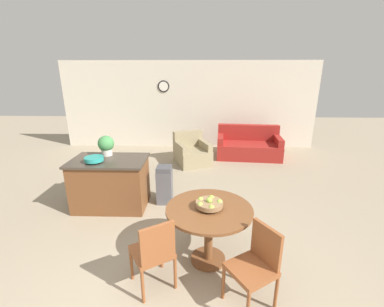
% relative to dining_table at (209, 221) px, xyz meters
% --- Properties ---
extents(wall_back, '(8.00, 0.09, 2.70)m').
position_rel_dining_table_xyz_m(wall_back, '(-0.48, 5.40, 0.75)').
color(wall_back, beige).
rests_on(wall_back, ground_plane).
extents(dining_table, '(1.08, 1.08, 0.77)m').
position_rel_dining_table_xyz_m(dining_table, '(0.00, 0.00, 0.00)').
color(dining_table, brown).
rests_on(dining_table, ground_plane).
extents(dining_chair_near_left, '(0.58, 0.58, 0.89)m').
position_rel_dining_table_xyz_m(dining_chair_near_left, '(-0.62, -0.47, -0.10)').
color(dining_chair_near_left, brown).
rests_on(dining_chair_near_left, ground_plane).
extents(dining_chair_near_right, '(0.58, 0.58, 0.89)m').
position_rel_dining_table_xyz_m(dining_chair_near_right, '(0.47, -0.62, -0.10)').
color(dining_chair_near_right, brown).
rests_on(dining_chair_near_right, ground_plane).
extents(fruit_bowl, '(0.33, 0.33, 0.14)m').
position_rel_dining_table_xyz_m(fruit_bowl, '(-0.00, 0.00, 0.24)').
color(fruit_bowl, olive).
rests_on(fruit_bowl, dining_table).
extents(kitchen_island, '(1.31, 0.83, 0.91)m').
position_rel_dining_table_xyz_m(kitchen_island, '(-1.72, 1.39, -0.14)').
color(kitchen_island, brown).
rests_on(kitchen_island, ground_plane).
extents(teal_bowl, '(0.32, 0.32, 0.09)m').
position_rel_dining_table_xyz_m(teal_bowl, '(-1.91, 1.24, 0.37)').
color(teal_bowl, teal).
rests_on(teal_bowl, kitchen_island).
extents(potted_plant, '(0.29, 0.29, 0.37)m').
position_rel_dining_table_xyz_m(potted_plant, '(-1.83, 1.63, 0.51)').
color(potted_plant, beige).
rests_on(potted_plant, kitchen_island).
extents(trash_bin, '(0.28, 0.30, 0.72)m').
position_rel_dining_table_xyz_m(trash_bin, '(-0.77, 1.57, -0.24)').
color(trash_bin, '#56565B').
rests_on(trash_bin, ground_plane).
extents(couch, '(1.86, 1.12, 0.87)m').
position_rel_dining_table_xyz_m(couch, '(1.29, 4.38, -0.30)').
color(couch, maroon).
rests_on(couch, ground_plane).
extents(armchair, '(1.10, 1.16, 0.82)m').
position_rel_dining_table_xyz_m(armchair, '(-0.33, 3.78, -0.32)').
color(armchair, '#998966').
rests_on(armchair, ground_plane).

